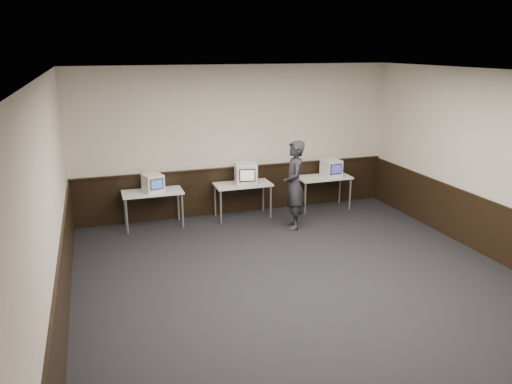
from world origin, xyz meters
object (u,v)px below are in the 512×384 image
person (294,185)px  desk_right (324,180)px  desk_center (243,187)px  emac_center (246,174)px  desk_left (153,195)px  emac_left (153,183)px  emac_right (331,168)px

person → desk_right: bearing=144.6°
desk_center → emac_center: size_ratio=2.23×
desk_left → desk_center: size_ratio=1.00×
emac_left → emac_right: emac_right is taller
desk_left → emac_center: emac_center is taller
emac_left → person: (2.67, -0.91, -0.03)m
desk_center → emac_left: size_ratio=2.60×
desk_right → person: (-1.11, -0.95, 0.22)m
desk_left → desk_right: size_ratio=1.00×
desk_left → desk_center: bearing=0.0°
emac_left → emac_center: emac_center is taller
desk_center → desk_right: 1.90m
emac_left → emac_right: bearing=-15.8°
emac_right → desk_center: bearing=173.7°
person → emac_left: bearing=-94.8°
desk_center → desk_right: same height
desk_left → emac_left: (0.02, -0.04, 0.25)m
desk_center → person: 1.25m
emac_right → emac_center: bearing=175.0°
desk_center → emac_right: size_ratio=2.74×
emac_left → desk_left: bearing=102.8°
desk_right → person: 1.48m
desk_right → person: person is taller
desk_center → emac_center: (0.06, -0.05, 0.30)m
emac_center → person: (0.73, -0.90, -0.08)m
desk_left → emac_center: (1.96, -0.05, 0.30)m
desk_left → desk_right: same height
desk_right → emac_left: size_ratio=2.60×
emac_center → desk_left: bearing=-171.9°
emac_center → person: size_ratio=0.30×
desk_left → emac_left: size_ratio=2.60×
desk_center → emac_right: 2.08m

